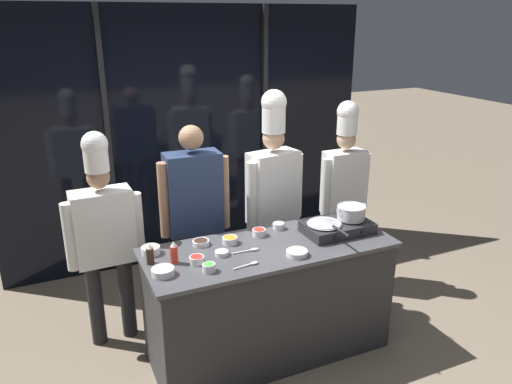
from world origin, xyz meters
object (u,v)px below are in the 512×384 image
object	(u,v)px
prep_bowl_rice	(163,271)
prep_bowl_shrimp	(151,250)
stock_pot	(351,212)
chef_line	(344,180)
squeeze_bottle_soy	(150,254)
portable_stove	(337,227)
serving_spoon_slotted	(251,250)
squeeze_bottle_chili	(174,253)
person_guest	(194,207)
prep_bowl_garlic	(279,225)
prep_bowl_soy_glaze	(201,242)
prep_bowl_chicken	(297,252)
serving_spoon_solid	(250,264)
prep_bowl_scallions	(209,267)
chef_head	(104,230)
frying_pan	(325,221)
prep_bowl_chili_flakes	(259,232)
prep_bowl_bell_pepper	(197,259)
prep_bowl_onion	(222,253)
prep_bowl_carrots	(230,240)
chef_sous	(273,186)

from	to	relation	value
prep_bowl_rice	prep_bowl_shrimp	bearing A→B (deg)	90.42
stock_pot	chef_line	world-z (taller)	chef_line
prep_bowl_shrimp	stock_pot	bearing A→B (deg)	-8.38
squeeze_bottle_soy	chef_line	xyz separation A→B (m)	(2.04, 0.67, 0.07)
portable_stove	serving_spoon_slotted	bearing A→B (deg)	-178.06
squeeze_bottle_chili	person_guest	world-z (taller)	person_guest
squeeze_bottle_soy	prep_bowl_garlic	bearing A→B (deg)	9.18
prep_bowl_shrimp	prep_bowl_soy_glaze	distance (m)	0.38
prep_bowl_chicken	person_guest	size ratio (longest dim) A/B	0.09
person_guest	portable_stove	bearing A→B (deg)	145.96
portable_stove	prep_bowl_soy_glaze	distance (m)	1.09
serving_spoon_solid	chef_line	xyz separation A→B (m)	(1.41, 0.98, 0.13)
prep_bowl_scallions	serving_spoon_solid	size ratio (longest dim) A/B	0.45
squeeze_bottle_soy	portable_stove	bearing A→B (deg)	-3.02
squeeze_bottle_soy	prep_bowl_chicken	distance (m)	1.04
prep_bowl_chicken	prep_bowl_rice	distance (m)	0.96
portable_stove	prep_bowl_scallions	world-z (taller)	portable_stove
squeeze_bottle_soy	chef_head	size ratio (longest dim) A/B	0.09
frying_pan	chef_head	xyz separation A→B (m)	(-1.59, 0.68, -0.06)
prep_bowl_garlic	prep_bowl_chili_flakes	bearing A→B (deg)	-164.12
prep_bowl_chili_flakes	prep_bowl_rice	world-z (taller)	prep_bowl_chili_flakes
squeeze_bottle_chili	prep_bowl_soy_glaze	size ratio (longest dim) A/B	1.31
prep_bowl_bell_pepper	prep_bowl_soy_glaze	xyz separation A→B (m)	(0.12, 0.27, -0.01)
prep_bowl_garlic	serving_spoon_solid	world-z (taller)	prep_bowl_garlic
serving_spoon_slotted	prep_bowl_onion	bearing A→B (deg)	173.99
frying_pan	person_guest	size ratio (longest dim) A/B	0.27
squeeze_bottle_chili	prep_bowl_carrots	distance (m)	0.50
portable_stove	serving_spoon_slotted	xyz separation A→B (m)	(-0.77, -0.03, -0.04)
prep_bowl_carrots	person_guest	world-z (taller)	person_guest
prep_bowl_chili_flakes	squeeze_bottle_soy	bearing A→B (deg)	-172.37
prep_bowl_garlic	prep_bowl_onion	world-z (taller)	prep_bowl_garlic
squeeze_bottle_soy	squeeze_bottle_chili	bearing A→B (deg)	-21.79
stock_pot	squeeze_bottle_soy	bearing A→B (deg)	177.22
serving_spoon_slotted	prep_bowl_bell_pepper	bearing A→B (deg)	-177.18
portable_stove	chef_head	world-z (taller)	chef_head
prep_bowl_shrimp	prep_bowl_rice	distance (m)	0.35
prep_bowl_shrimp	portable_stove	bearing A→B (deg)	-9.10
serving_spoon_slotted	chef_line	distance (m)	1.54
chef_line	chef_head	bearing A→B (deg)	0.54
serving_spoon_slotted	squeeze_bottle_soy	bearing A→B (deg)	171.75
frying_pan	squeeze_bottle_chili	xyz separation A→B (m)	(-1.20, 0.02, -0.04)
squeeze_bottle_chili	stock_pot	bearing A→B (deg)	-0.63
squeeze_bottle_chili	serving_spoon_slotted	bearing A→B (deg)	-4.28
person_guest	chef_sous	size ratio (longest dim) A/B	0.88
prep_bowl_carrots	person_guest	bearing A→B (deg)	101.71
prep_bowl_garlic	chef_line	size ratio (longest dim) A/B	0.05
prep_bowl_scallions	person_guest	size ratio (longest dim) A/B	0.05
portable_stove	prep_bowl_garlic	bearing A→B (deg)	147.26
squeeze_bottle_soy	prep_bowl_bell_pepper	xyz separation A→B (m)	(0.30, -0.13, -0.04)
prep_bowl_bell_pepper	prep_bowl_chili_flakes	distance (m)	0.64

